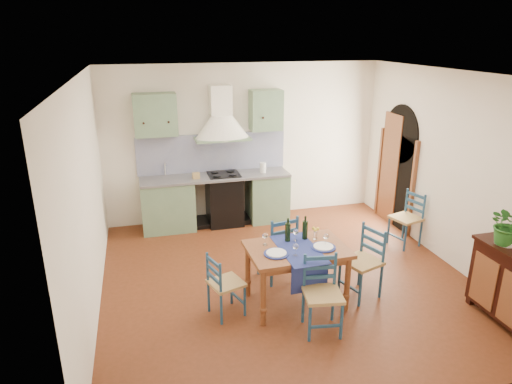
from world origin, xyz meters
TOP-DOWN VIEW (x-y plane):
  - floor at (0.00, 0.00)m, footprint 5.00×5.00m
  - back_wall at (-0.47, 2.29)m, footprint 5.00×0.96m
  - right_wall at (2.50, 0.28)m, footprint 0.26×5.00m
  - left_wall at (-2.50, 0.00)m, footprint 0.04×5.00m
  - ceiling at (0.00, 0.00)m, footprint 5.00×5.00m
  - dining_table at (-0.07, -0.60)m, footprint 1.25×0.94m
  - chair_near at (0.03, -1.19)m, footprint 0.48×0.48m
  - chair_far at (-0.10, 0.05)m, footprint 0.54×0.54m
  - chair_left at (-1.00, -0.63)m, footprint 0.48×0.48m
  - chair_right at (0.83, -0.63)m, footprint 0.55×0.55m
  - chair_spare at (2.23, 0.57)m, footprint 0.51×0.51m
  - potted_plant at (2.21, -1.42)m, footprint 0.53×0.49m

SIDE VIEW (x-z plane):
  - floor at x=0.00m, z-range 0.00..0.00m
  - chair_left at x=-1.00m, z-range 0.01..0.82m
  - chair_spare at x=2.23m, z-range 0.02..0.90m
  - chair_near at x=0.03m, z-range 0.02..0.92m
  - chair_right at x=0.83m, z-range 0.02..0.95m
  - chair_far at x=-0.10m, z-range 0.02..0.98m
  - dining_table at x=-0.07m, z-range 0.14..1.23m
  - back_wall at x=-0.47m, z-range -0.35..2.45m
  - potted_plant at x=2.21m, z-range 0.94..1.43m
  - right_wall at x=2.50m, z-range -0.06..2.74m
  - left_wall at x=-2.50m, z-range 0.00..2.80m
  - ceiling at x=0.00m, z-range 2.80..2.81m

